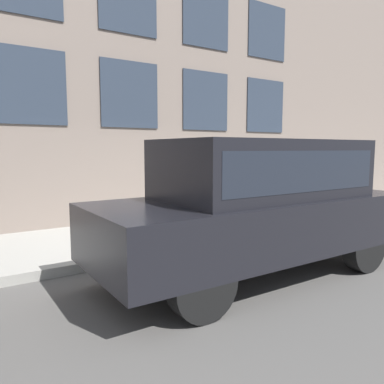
% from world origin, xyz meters
% --- Properties ---
extents(ground_plane, '(80.00, 80.00, 0.00)m').
position_xyz_m(ground_plane, '(0.00, 0.00, 0.00)').
color(ground_plane, '#514F4C').
extents(sidewalk, '(2.77, 60.00, 0.15)m').
position_xyz_m(sidewalk, '(1.38, 0.00, 0.07)').
color(sidewalk, '#9E9B93').
rests_on(sidewalk, ground_plane).
extents(fire_hydrant, '(0.33, 0.45, 0.69)m').
position_xyz_m(fire_hydrant, '(0.41, 0.08, 0.50)').
color(fire_hydrant, gold).
rests_on(fire_hydrant, sidewalk).
extents(person, '(0.32, 0.21, 1.32)m').
position_xyz_m(person, '(0.77, -0.65, 0.94)').
color(person, '#232328').
rests_on(person, sidewalk).
extents(parked_truck_charcoal_near, '(1.83, 4.78, 1.96)m').
position_xyz_m(parked_truck_charcoal_near, '(-1.45, -0.09, 1.12)').
color(parked_truck_charcoal_near, black).
rests_on(parked_truck_charcoal_near, ground_plane).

